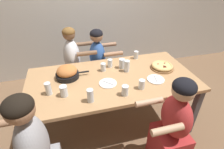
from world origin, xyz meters
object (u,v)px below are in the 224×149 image
object	(u,v)px
drinking_glass_f	(103,67)
diner_far_midleft	(74,69)
drinking_glass_c	(90,96)
drinking_glass_a	(142,85)
drinking_glass_h	(64,92)
drinking_glass_b	(48,89)
skillet_bowl	(67,73)
drinking_glass_j	(110,64)
pizza_board_main	(162,66)
drinking_glass_d	(136,55)
diner_near_midright	(172,129)
drinking_glass_i	(127,67)
drinking_glass_g	(122,64)
empty_plate_a	(108,83)
empty_plate_b	(156,79)
diner_far_center	(98,67)
drinking_glass_e	(125,91)

from	to	relation	value
drinking_glass_f	diner_far_midleft	bearing A→B (deg)	124.56
drinking_glass_f	drinking_glass_c	bearing A→B (deg)	-114.88
drinking_glass_a	drinking_glass_h	xyz separation A→B (m)	(-0.82, 0.09, 0.00)
drinking_glass_b	diner_far_midleft	distance (m)	0.92
skillet_bowl	drinking_glass_c	distance (m)	0.53
drinking_glass_c	drinking_glass_j	xyz separation A→B (m)	(0.36, 0.61, -0.01)
pizza_board_main	drinking_glass_h	bearing A→B (deg)	-169.18
drinking_glass_d	diner_near_midright	bearing A→B (deg)	-91.54
drinking_glass_h	drinking_glass_i	xyz separation A→B (m)	(0.78, 0.29, 0.01)
drinking_glass_g	drinking_glass_h	size ratio (longest dim) A/B	1.06
empty_plate_a	drinking_glass_i	distance (m)	0.36
drinking_glass_a	drinking_glass_c	size ratio (longest dim) A/B	0.76
drinking_glass_a	drinking_glass_f	bearing A→B (deg)	124.51
empty_plate_b	drinking_glass_j	size ratio (longest dim) A/B	1.88
drinking_glass_h	pizza_board_main	bearing A→B (deg)	10.82
diner_far_center	drinking_glass_a	bearing A→B (deg)	16.82
drinking_glass_h	diner_near_midright	bearing A→B (deg)	-27.71
empty_plate_b	drinking_glass_c	size ratio (longest dim) A/B	1.42
drinking_glass_a	drinking_glass_e	distance (m)	0.22
drinking_glass_b	drinking_glass_j	distance (m)	0.85
drinking_glass_b	drinking_glass_c	xyz separation A→B (m)	(0.40, -0.22, 0.00)
diner_far_center	pizza_board_main	bearing A→B (deg)	47.95
drinking_glass_a	drinking_glass_g	xyz separation A→B (m)	(-0.07, 0.48, 0.01)
drinking_glass_a	drinking_glass_e	size ratio (longest dim) A/B	0.97
diner_far_midleft	drinking_glass_e	bearing A→B (deg)	24.21
drinking_glass_e	pizza_board_main	bearing A→B (deg)	31.27
pizza_board_main	drinking_glass_b	size ratio (longest dim) A/B	2.11
drinking_glass_a	diner_far_center	xyz separation A→B (m)	(-0.30, 0.99, -0.29)
empty_plate_b	diner_far_center	world-z (taller)	diner_far_center
diner_far_center	diner_near_midright	bearing A→B (deg)	18.36
diner_far_midleft	skillet_bowl	bearing A→B (deg)	-9.13
drinking_glass_j	empty_plate_b	bearing A→B (deg)	-44.22
skillet_bowl	drinking_glass_h	bearing A→B (deg)	-98.71
drinking_glass_c	drinking_glass_d	bearing A→B (deg)	43.90
drinking_glass_a	drinking_glass_e	bearing A→B (deg)	-164.73
drinking_glass_a	diner_near_midright	xyz separation A→B (m)	(0.17, -0.43, -0.28)
skillet_bowl	drinking_glass_b	xyz separation A→B (m)	(-0.20, -0.27, -0.01)
empty_plate_a	diner_far_center	size ratio (longest dim) A/B	0.18
drinking_glass_b	drinking_glass_g	world-z (taller)	drinking_glass_b
drinking_glass_e	diner_far_midleft	distance (m)	1.18
empty_plate_a	drinking_glass_c	world-z (taller)	drinking_glass_c
drinking_glass_i	diner_near_midright	distance (m)	0.89
drinking_glass_f	diner_near_midright	distance (m)	1.06
drinking_glass_g	diner_near_midright	distance (m)	0.98
diner_far_center	diner_far_midleft	world-z (taller)	diner_far_midleft
drinking_glass_a	diner_far_midleft	bearing A→B (deg)	124.54
empty_plate_b	drinking_glass_j	world-z (taller)	drinking_glass_j
drinking_glass_b	drinking_glass_e	world-z (taller)	drinking_glass_b
empty_plate_b	empty_plate_a	bearing A→B (deg)	172.93
empty_plate_b	drinking_glass_i	bearing A→B (deg)	134.66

